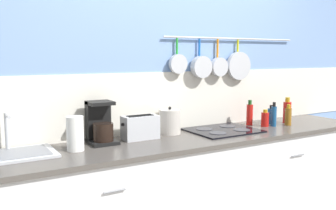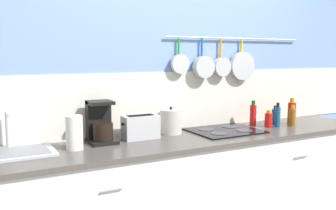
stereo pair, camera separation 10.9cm
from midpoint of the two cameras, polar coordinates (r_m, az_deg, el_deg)
The scene contains 15 objects.
wall_back at distance 3.12m, azimuth -0.13°, elevation 3.09°, with size 7.20×0.15×2.60m.
cabinet_base at distance 3.02m, azimuth 3.21°, elevation -13.50°, with size 3.19×0.59×0.87m.
countertop at distance 2.89m, azimuth 3.28°, elevation -5.14°, with size 3.23×0.61×0.03m.
sink_basin at distance 2.54m, azimuth -23.99°, elevation -6.70°, with size 0.53×0.36×0.25m.
paper_towel_roll at distance 2.52m, azimuth -15.17°, elevation -4.22°, with size 0.11×0.11×0.23m.
coffee_maker at distance 2.70m, azimuth -11.41°, elevation -3.09°, with size 0.19×0.22×0.30m.
toaster at distance 2.78m, azimuth -5.37°, elevation -3.41°, with size 0.28×0.13×0.18m.
kettle at distance 2.96m, azimuth -0.78°, elevation -2.54°, with size 0.17×0.17×0.22m.
cooktop at distance 3.10m, azimuth 7.36°, elevation -3.82°, with size 0.55×0.46×0.01m.
bottle_sesame_oil at distance 3.39m, azimuth 11.43°, elevation -1.36°, with size 0.06×0.06×0.22m.
bottle_cooking_wine at distance 3.36m, azimuth 13.67°, elevation -2.08°, with size 0.07×0.07×0.15m.
bottle_dish_soap at distance 3.38m, azimuth 14.92°, elevation -1.58°, with size 0.05×0.05×0.21m.
bottle_hot_sauce at distance 3.50m, azimuth 14.64°, elevation -1.57°, with size 0.07×0.07×0.17m.
bottle_olive_oil at distance 3.47m, azimuth 16.99°, elevation -1.63°, with size 0.06×0.06×0.19m.
bottle_vinegar at distance 3.57m, azimuth 16.86°, elevation -0.98°, with size 0.07×0.07×0.24m.
Camera 1 is at (-1.61, -2.32, 1.52)m, focal length 40.00 mm.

